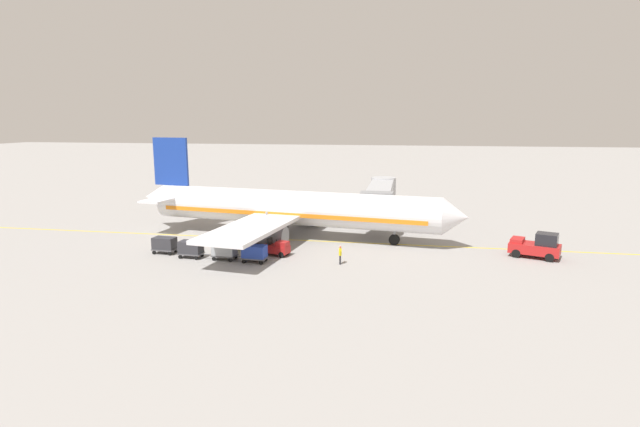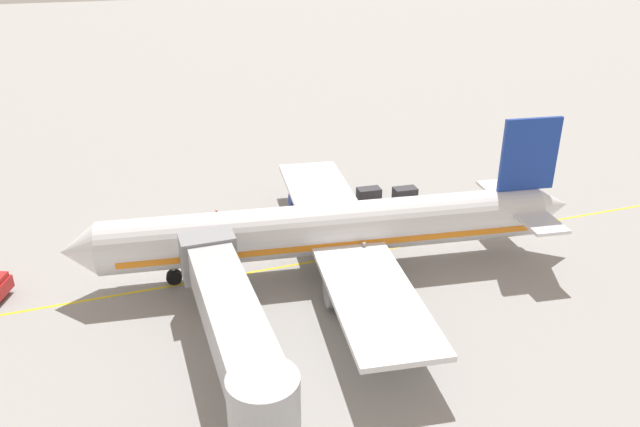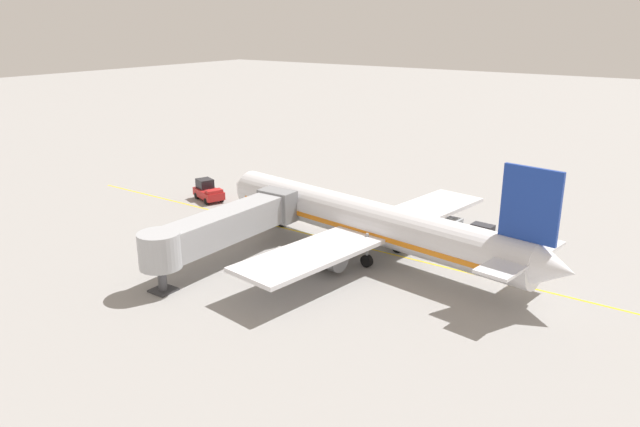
{
  "view_description": "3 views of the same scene",
  "coord_description": "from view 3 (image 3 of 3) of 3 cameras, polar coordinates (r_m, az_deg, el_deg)",
  "views": [
    {
      "loc": [
        50.68,
        12.45,
        12.71
      ],
      "look_at": [
        0.18,
        3.49,
        3.01
      ],
      "focal_mm": 28.07,
      "sensor_mm": 36.0,
      "label": 1
    },
    {
      "loc": [
        -38.57,
        13.84,
        22.91
      ],
      "look_at": [
        0.24,
        0.32,
        3.83
      ],
      "focal_mm": 34.5,
      "sensor_mm": 36.0,
      "label": 2
    },
    {
      "loc": [
        -45.85,
        -26.15,
        20.6
      ],
      "look_at": [
        -3.76,
        3.54,
        3.92
      ],
      "focal_mm": 33.79,
      "sensor_mm": 36.0,
      "label": 3
    }
  ],
  "objects": [
    {
      "name": "baggage_cart_third_in_train",
      "position": [
        60.75,
        15.13,
        -1.58
      ],
      "size": [
        1.46,
        2.94,
        1.58
      ],
      "color": "#4C4C51",
      "rests_on": "ground"
    },
    {
      "name": "baggage_tug_trailing",
      "position": [
        58.8,
        10.32,
        -2.13
      ],
      "size": [
        1.56,
        2.63,
        1.62
      ],
      "color": "gold",
      "rests_on": "ground"
    },
    {
      "name": "jet_bridge",
      "position": [
        52.84,
        -9.21,
        -1.22
      ],
      "size": [
        17.18,
        3.5,
        4.98
      ],
      "color": "#A8AAAF",
      "rests_on": "ground"
    },
    {
      "name": "baggage_tug_lead",
      "position": [
        61.82,
        7.75,
        -0.99
      ],
      "size": [
        1.83,
        2.72,
        1.62
      ],
      "color": "#B21E1E",
      "rests_on": "ground"
    },
    {
      "name": "ground_crew_loader",
      "position": [
        56.19,
        10.82,
        -2.86
      ],
      "size": [
        0.51,
        0.63,
        1.69
      ],
      "color": "#232328",
      "rests_on": "ground"
    },
    {
      "name": "ground_crew_wing_walker",
      "position": [
        66.18,
        3.68,
        0.64
      ],
      "size": [
        0.73,
        0.3,
        1.69
      ],
      "color": "#232328",
      "rests_on": "ground"
    },
    {
      "name": "baggage_cart_tail_end",
      "position": [
        58.96,
        17.64,
        -2.41
      ],
      "size": [
        1.46,
        2.94,
        1.58
      ],
      "color": "#4C4C51",
      "rests_on": "ground"
    },
    {
      "name": "pushback_tractor",
      "position": [
        72.8,
        -10.55,
        2.1
      ],
      "size": [
        3.6,
        4.89,
        2.4
      ],
      "color": "#B21E1E",
      "rests_on": "ground"
    },
    {
      "name": "baggage_cart_second_in_train",
      "position": [
        61.95,
        12.29,
        -0.98
      ],
      "size": [
        1.46,
        2.94,
        1.58
      ],
      "color": "#4C4C51",
      "rests_on": "ground"
    },
    {
      "name": "gate_lead_in_line",
      "position": [
        56.66,
        5.13,
        -3.45
      ],
      "size": [
        0.24,
        80.0,
        0.01
      ],
      "primitive_type": "cube",
      "color": "gold",
      "rests_on": "ground"
    },
    {
      "name": "ground_plane",
      "position": [
        56.66,
        5.13,
        -3.45
      ],
      "size": [
        400.0,
        400.0,
        0.0
      ],
      "primitive_type": "plane",
      "color": "gray"
    },
    {
      "name": "baggage_cart_front",
      "position": [
        63.39,
        9.96,
        -0.39
      ],
      "size": [
        1.46,
        2.94,
        1.58
      ],
      "color": "#4C4C51",
      "rests_on": "ground"
    },
    {
      "name": "parked_airliner",
      "position": [
        54.43,
        4.62,
        -0.77
      ],
      "size": [
        30.43,
        37.31,
        10.63
      ],
      "color": "silver",
      "rests_on": "ground"
    }
  ]
}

